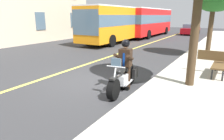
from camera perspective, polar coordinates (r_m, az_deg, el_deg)
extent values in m
plane|color=#333335|center=(8.02, -5.16, -3.23)|extent=(80.00, 80.00, 0.00)
cube|color=#B2ADA0|center=(6.66, 28.77, -8.35)|extent=(60.00, 5.00, 0.15)
cube|color=#E5DB4C|center=(9.28, -15.33, -1.15)|extent=(60.00, 0.16, 0.01)
cylinder|color=black|center=(6.22, 0.42, -5.45)|extent=(0.68, 0.28, 0.66)
cylinder|color=black|center=(7.60, 4.94, -1.66)|extent=(0.68, 0.28, 0.66)
cube|color=silver|center=(6.90, 2.99, -2.60)|extent=(0.59, 0.35, 0.32)
ellipsoid|color=black|center=(6.62, 2.44, -0.11)|extent=(0.59, 0.35, 0.24)
cube|color=black|center=(7.13, 4.00, 0.64)|extent=(0.73, 0.36, 0.12)
cube|color=black|center=(7.45, 6.45, -0.84)|extent=(0.41, 0.17, 0.36)
cube|color=black|center=(7.58, 3.27, -0.49)|extent=(0.41, 0.17, 0.36)
cylinder|color=silver|center=(6.15, 0.50, -3.03)|extent=(0.35, 0.09, 0.76)
cylinder|color=silver|center=(6.18, 1.08, 0.92)|extent=(0.11, 0.60, 0.04)
cube|color=black|center=(6.11, 0.42, -2.38)|extent=(0.38, 0.20, 0.06)
cylinder|color=silver|center=(7.17, 5.01, -3.29)|extent=(0.90, 0.19, 0.08)
cube|color=slate|center=(6.17, 1.15, 2.04)|extent=(0.08, 0.32, 0.28)
cylinder|color=black|center=(7.09, 4.60, -2.14)|extent=(0.14, 0.14, 0.84)
cube|color=black|center=(7.15, 4.39, -5.11)|extent=(0.27, 0.14, 0.10)
cylinder|color=black|center=(7.16, 2.79, -1.93)|extent=(0.14, 0.14, 0.84)
cube|color=black|center=(7.23, 2.58, -4.86)|extent=(0.27, 0.14, 0.10)
cube|color=black|center=(6.95, 3.79, 3.49)|extent=(0.37, 0.44, 0.60)
cube|color=navy|center=(6.81, 3.33, 2.91)|extent=(0.03, 0.07, 0.44)
cylinder|color=black|center=(6.70, 5.06, 3.55)|extent=(0.56, 0.17, 0.28)
cylinder|color=black|center=(6.85, 1.55, 3.85)|extent=(0.56, 0.17, 0.28)
sphere|color=tan|center=(6.88, 3.85, 7.00)|extent=(0.22, 0.22, 0.22)
sphere|color=black|center=(6.87, 3.86, 7.41)|extent=(0.28, 0.28, 0.28)
cube|color=red|center=(25.99, 10.25, 13.23)|extent=(11.00, 2.50, 2.85)
cube|color=slate|center=(25.99, 10.28, 13.95)|extent=(11.04, 2.52, 0.90)
cube|color=slate|center=(31.21, 13.85, 13.73)|extent=(0.06, 2.40, 1.90)
cube|color=white|center=(25.99, 10.41, 16.48)|extent=(11.00, 2.50, 0.10)
cylinder|color=black|center=(29.84, 10.36, 10.98)|extent=(1.00, 0.30, 1.00)
cylinder|color=black|center=(29.12, 14.87, 10.63)|extent=(1.00, 0.30, 1.00)
cylinder|color=black|center=(23.58, 4.60, 10.14)|extent=(1.00, 0.30, 1.00)
cylinder|color=black|center=(22.66, 10.15, 9.76)|extent=(1.00, 0.30, 1.00)
cube|color=orange|center=(20.40, 2.15, 13.00)|extent=(11.00, 2.50, 2.85)
cube|color=slate|center=(20.39, 2.16, 13.92)|extent=(11.04, 2.52, 0.90)
cube|color=slate|center=(15.75, -7.54, 13.10)|extent=(0.06, 2.40, 1.90)
cube|color=white|center=(20.40, 2.19, 17.15)|extent=(11.00, 2.50, 0.10)
cylinder|color=black|center=(16.77, -0.08, 8.20)|extent=(1.00, 0.30, 1.00)
cylinder|color=black|center=(18.09, -6.74, 8.60)|extent=(1.00, 0.30, 1.00)
cylinder|color=black|center=(22.88, 8.64, 9.87)|extent=(1.00, 0.30, 1.00)
cylinder|color=black|center=(23.86, 3.20, 10.23)|extent=(1.00, 0.30, 1.00)
cube|color=maroon|center=(29.80, 21.18, 10.32)|extent=(4.60, 1.80, 0.70)
cube|color=slate|center=(29.57, 21.22, 11.36)|extent=(2.40, 1.60, 0.60)
cylinder|color=black|center=(31.39, 20.04, 10.19)|extent=(0.64, 0.22, 0.64)
cylinder|color=black|center=(31.13, 23.15, 9.86)|extent=(0.64, 0.22, 0.64)
cylinder|color=black|center=(28.55, 18.95, 9.88)|extent=(0.64, 0.22, 0.64)
cylinder|color=black|center=(28.26, 22.36, 9.53)|extent=(0.64, 0.22, 0.64)
cube|color=brown|center=(9.24, 27.99, 1.35)|extent=(1.81, 0.54, 0.06)
cube|color=brown|center=(9.40, 28.31, 3.39)|extent=(0.10, 1.80, 0.40)
cube|color=black|center=(8.56, 28.61, -1.38)|extent=(0.06, 0.06, 0.42)
cube|color=black|center=(8.57, 26.23, -1.05)|extent=(0.06, 0.06, 0.42)
cube|color=black|center=(10.03, 27.12, 1.01)|extent=(0.06, 0.06, 0.42)
cylinder|color=#42301E|center=(13.94, 25.81, 9.77)|extent=(0.28, 0.28, 2.86)
cylinder|color=#42301E|center=(7.37, 22.03, 8.00)|extent=(0.28, 0.28, 3.18)
cube|color=slate|center=(23.76, -10.61, 13.60)|extent=(1.10, 0.06, 1.60)
cube|color=slate|center=(20.40, -19.42, 12.82)|extent=(1.10, 0.06, 1.60)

